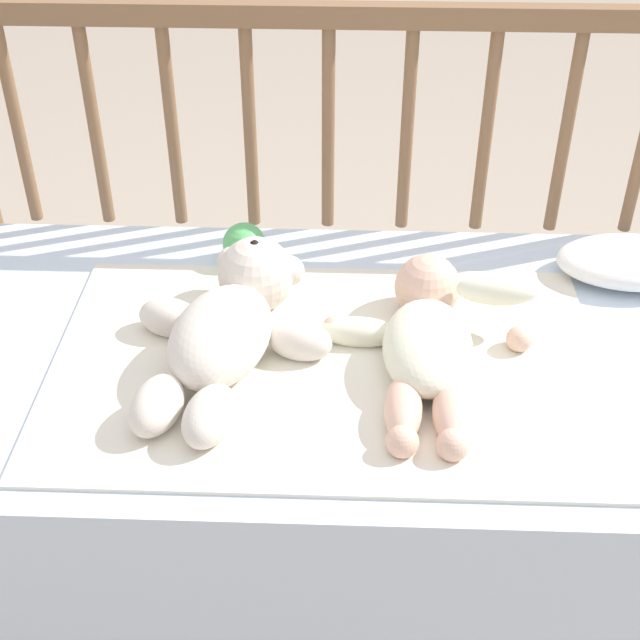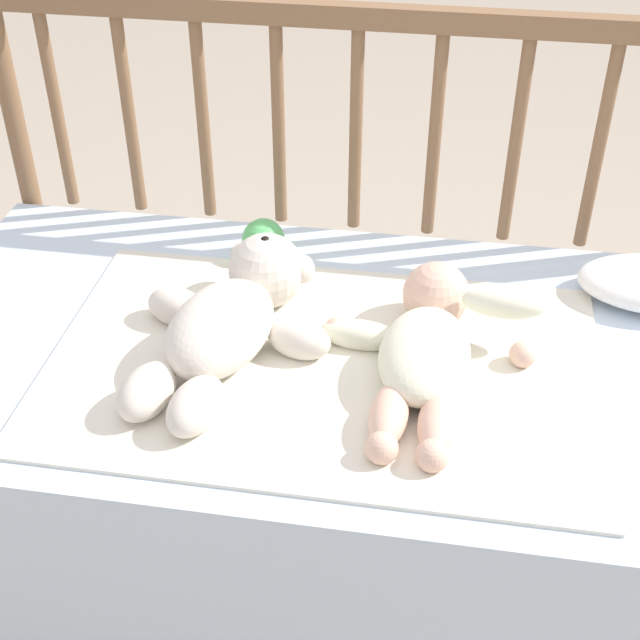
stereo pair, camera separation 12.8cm
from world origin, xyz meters
The scene contains 7 objects.
ground_plane centered at (0.00, 0.00, 0.00)m, with size 12.00×12.00×0.00m, color tan.
crib_mattress centered at (0.00, 0.00, 0.27)m, with size 1.27×0.68×0.55m.
crib_rail centered at (0.00, 0.36, 0.66)m, with size 1.27×0.04×0.94m.
blanket centered at (0.01, -0.05, 0.55)m, with size 0.79×0.50×0.01m.
teddy_bear centered at (-0.13, -0.02, 0.60)m, with size 0.31×0.41×0.12m.
baby centered at (0.15, -0.03, 0.59)m, with size 0.32×0.39×0.10m.
toy_ball centered at (-0.14, 0.23, 0.58)m, with size 0.07×0.07×0.07m.
Camera 2 is at (0.16, -1.03, 1.37)m, focal length 50.00 mm.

